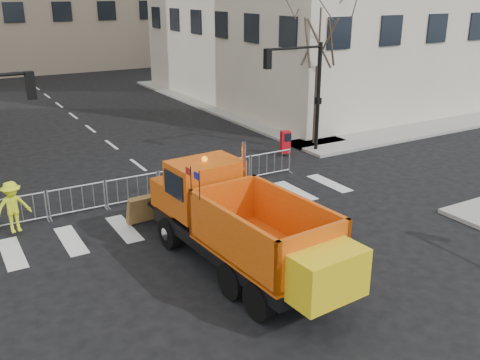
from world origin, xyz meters
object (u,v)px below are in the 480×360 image
cop_b (176,191)px  worker (13,207)px  cop_a (199,202)px  plow_truck (241,224)px  newspaper_box (285,142)px  cop_c (188,188)px

cop_b → worker: worker is taller
cop_a → worker: worker is taller
plow_truck → newspaper_box: size_ratio=8.24×
cop_c → plow_truck: bearing=54.4°
cop_c → newspaper_box: cop_c is taller
worker → cop_a: bearing=-30.8°
plow_truck → cop_c: bearing=-11.1°
plow_truck → cop_a: bearing=-11.4°
worker → cop_c: bearing=-19.7°
cop_a → worker: size_ratio=0.93×
cop_c → newspaper_box: (7.14, 4.04, -0.25)m
cop_c → cop_b: bearing=-47.4°
cop_a → cop_c: (0.13, 1.17, 0.14)m
cop_c → worker: 5.89m
cop_c → newspaper_box: 8.20m
cop_b → cop_a: bearing=112.0°
cop_b → cop_c: size_ratio=0.92×
cop_a → newspaper_box: size_ratio=1.48×
worker → newspaper_box: (12.93, 2.94, -0.32)m
cop_a → worker: (-5.67, 2.27, 0.21)m
cop_a → cop_c: 1.18m
cop_c → newspaper_box: bearing=-179.0°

